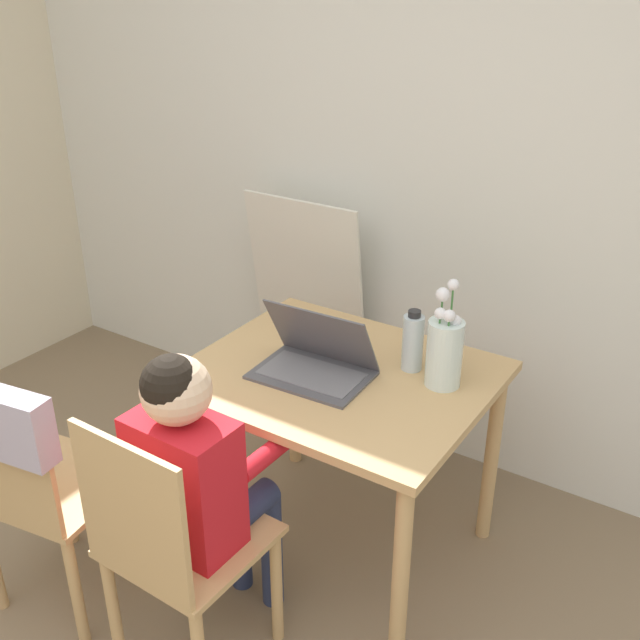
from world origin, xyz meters
TOP-DOWN VIEW (x-y plane):
  - wall_back at (0.00, 2.23)m, footprint 6.40×0.05m
  - dining_table at (-0.06, 1.44)m, footprint 0.94×0.79m
  - chair_occupied at (-0.17, 0.76)m, footprint 0.41×0.41m
  - chair_spare at (-0.67, 0.68)m, footprint 0.46×0.49m
  - person_seated at (-0.17, 0.88)m, footprint 0.31×0.43m
  - laptop at (-0.12, 1.40)m, footprint 0.37×0.27m
  - flower_vase at (0.25, 1.56)m, footprint 0.11×0.11m
  - water_bottle at (0.13, 1.59)m, footprint 0.07×0.07m
  - cardboard_panel at (-0.60, 2.09)m, footprint 0.54×0.16m

SIDE VIEW (x-z plane):
  - chair_occupied at x=-0.17m, z-range 0.02..0.90m
  - cardboard_panel at x=-0.60m, z-range 0.00..1.06m
  - chair_spare at x=-0.67m, z-range 0.15..1.04m
  - dining_table at x=-0.06m, z-range 0.26..0.98m
  - person_seated at x=-0.17m, z-range 0.14..1.17m
  - laptop at x=-0.12m, z-range 0.66..0.89m
  - water_bottle at x=0.13m, z-range 0.72..0.92m
  - flower_vase at x=0.25m, z-range 0.67..1.02m
  - wall_back at x=0.00m, z-range 0.00..2.50m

